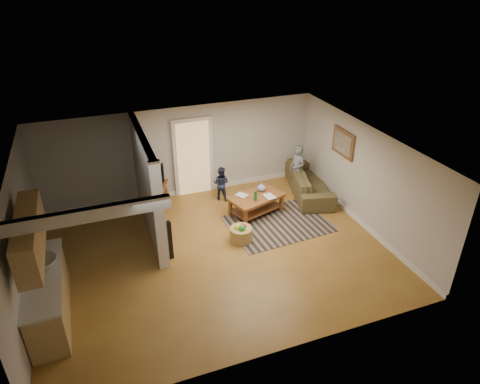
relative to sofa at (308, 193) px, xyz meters
name	(u,v)px	position (x,y,z in m)	size (l,w,h in m)	color
ground	(217,253)	(-3.30, -1.79, 0.00)	(7.50, 7.50, 0.00)	brown
room_shell	(160,195)	(-4.37, -1.37, 1.46)	(7.54, 6.02, 2.52)	#BBB9B3
area_rug	(278,223)	(-1.48, -1.18, 0.01)	(2.45, 1.79, 0.01)	black
sofa	(308,193)	(0.00, 0.00, 0.00)	(2.37, 0.93, 0.69)	#463B23
coffee_table	(257,199)	(-1.81, -0.52, 0.41)	(1.52, 1.15, 0.79)	brown
tv_console	(156,191)	(-4.19, 0.40, 0.64)	(0.83, 1.19, 0.96)	brown
speaker_left	(170,240)	(-4.30, -1.62, 0.47)	(0.09, 0.09, 0.95)	black
speaker_right	(149,186)	(-4.30, 0.91, 0.56)	(0.11, 0.11, 1.11)	black
toy_basket	(241,233)	(-2.62, -1.53, 0.19)	(0.52, 0.52, 0.47)	#9E8144
child	(295,191)	(-0.30, 0.21, 0.00)	(0.51, 0.33, 1.39)	slate
toddler	(221,199)	(-2.42, 0.52, 0.00)	(0.47, 0.36, 0.96)	#202644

